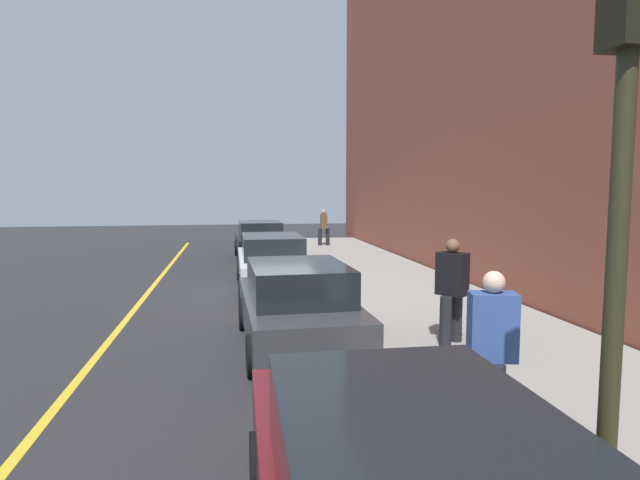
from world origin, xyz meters
The scene contains 12 objects.
ground_plane centered at (0.00, 0.00, 0.00)m, with size 56.00×56.00×0.00m, color #28282B.
sidewalk centered at (0.00, -3.30, 0.07)m, with size 28.00×4.60×0.15m, color gray.
building_facade centered at (0.00, -6.05, 7.50)m, with size 32.00×0.80×15.00m, color brown.
lane_stripe_centre centered at (0.00, 3.20, 0.00)m, with size 28.00×0.14×0.01m, color gold.
parked_car_charcoal centered at (-5.02, -0.16, 0.76)m, with size 4.38×1.99×1.51m.
parked_car_white centered at (0.62, -0.15, 0.76)m, with size 4.62×1.90×1.51m.
parked_car_black centered at (6.90, -0.15, 0.76)m, with size 4.26×1.98×1.51m.
pedestrian_brown_coat centered at (10.25, -3.33, 1.05)m, with size 0.47×0.55×1.68m.
pedestrian_black_coat centered at (-5.71, -2.72, 1.11)m, with size 0.57×0.55×1.80m.
pedestrian_blue_coat centered at (-8.96, -1.74, 1.10)m, with size 0.58×0.54×1.78m.
traffic_light_pole centered at (-11.16, -1.35, 2.96)m, with size 0.35×0.26×4.14m.
rolling_suitcase centered at (-5.23, -2.89, 0.41)m, with size 0.34×0.22×0.88m.
Camera 1 is at (-13.98, 0.94, 2.78)m, focal length 29.46 mm.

